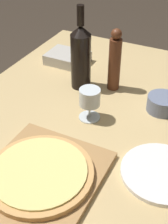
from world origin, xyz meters
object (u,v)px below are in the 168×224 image
(wine_bottle, at_px, (81,56))
(small_bowl, at_px, (162,104))
(wine_glass, at_px, (91,99))
(pizza, at_px, (41,173))
(pepper_mill, at_px, (115,61))

(wine_bottle, xyz_separation_m, small_bowl, (0.35, -0.02, -0.11))
(wine_bottle, xyz_separation_m, wine_glass, (0.13, -0.18, -0.06))
(pizza, relative_size, small_bowl, 2.69)
(wine_bottle, relative_size, wine_glass, 2.81)
(pepper_mill, relative_size, small_bowl, 2.24)
(small_bowl, bearing_deg, pizza, -113.92)
(wine_bottle, distance_m, wine_glass, 0.23)
(pepper_mill, bearing_deg, wine_glass, -89.00)
(pizza, distance_m, small_bowl, 0.54)
(wine_glass, distance_m, small_bowl, 0.28)
(wine_glass, height_order, small_bowl, wine_glass)
(pizza, height_order, small_bowl, small_bowl)
(pizza, height_order, pepper_mill, pepper_mill)
(wine_bottle, height_order, wine_glass, wine_bottle)
(wine_glass, bearing_deg, pizza, -89.90)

